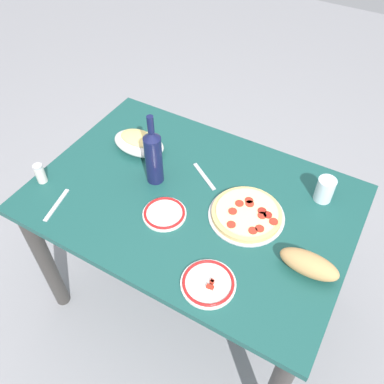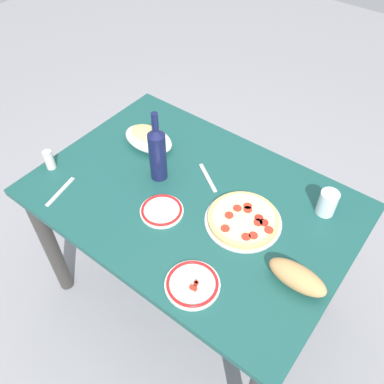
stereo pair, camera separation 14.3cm
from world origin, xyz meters
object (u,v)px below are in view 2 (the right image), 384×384
object	(u,v)px
side_plate_far	(162,210)
water_glass	(327,203)
bread_loaf	(297,277)
pepperoni_pizza	(243,219)
wine_bottle	(157,153)
baked_pasta_dish	(148,138)
dining_table	(192,218)
spice_shaker	(49,160)
side_plate_near	(192,284)

from	to	relation	value
side_plate_far	water_glass	bearing A→B (deg)	-142.23
side_plate_far	bread_loaf	xyz separation A→B (m)	(-0.55, -0.03, 0.03)
pepperoni_pizza	wine_bottle	size ratio (longest dim) A/B	0.91
bread_loaf	side_plate_far	bearing A→B (deg)	3.65
water_glass	baked_pasta_dish	bearing A→B (deg)	8.51
dining_table	side_plate_far	xyz separation A→B (m)	(0.04, 0.13, 0.14)
wine_bottle	bread_loaf	size ratio (longest dim) A/B	1.55
dining_table	baked_pasta_dish	distance (m)	0.41
water_glass	bread_loaf	xyz separation A→B (m)	(-0.06, 0.35, -0.01)
water_glass	bread_loaf	world-z (taller)	water_glass
water_glass	spice_shaker	distance (m)	1.13
spice_shaker	bread_loaf	bearing A→B (deg)	-173.05
dining_table	wine_bottle	distance (m)	0.32
wine_bottle	water_glass	world-z (taller)	wine_bottle
dining_table	spice_shaker	distance (m)	0.64
dining_table	wine_bottle	size ratio (longest dim) A/B	3.94
pepperoni_pizza	side_plate_far	bearing A→B (deg)	28.83
wine_bottle	water_glass	distance (m)	0.67
pepperoni_pizza	baked_pasta_dish	world-z (taller)	baked_pasta_dish
dining_table	wine_bottle	xyz separation A→B (m)	(0.18, -0.01, 0.26)
dining_table	side_plate_near	xyz separation A→B (m)	(-0.24, 0.31, 0.14)
water_glass	side_plate_far	xyz separation A→B (m)	(0.49, 0.38, -0.04)
spice_shaker	dining_table	bearing A→B (deg)	-158.42
wine_bottle	side_plate_far	xyz separation A→B (m)	(-0.14, 0.14, -0.12)
dining_table	spice_shaker	size ratio (longest dim) A/B	14.37
water_glass	dining_table	bearing A→B (deg)	29.22
spice_shaker	side_plate_far	bearing A→B (deg)	-169.67
baked_pasta_dish	water_glass	xyz separation A→B (m)	(-0.79, -0.12, 0.01)
baked_pasta_dish	side_plate_far	xyz separation A→B (m)	(-0.30, 0.26, -0.03)
dining_table	side_plate_near	size ratio (longest dim) A/B	6.77
dining_table	side_plate_near	distance (m)	0.42
bread_loaf	spice_shaker	bearing A→B (deg)	6.95
water_glass	pepperoni_pizza	bearing A→B (deg)	46.47
bread_loaf	water_glass	bearing A→B (deg)	-80.53
water_glass	wine_bottle	bearing A→B (deg)	20.82
dining_table	bread_loaf	xyz separation A→B (m)	(-0.50, 0.10, 0.17)
baked_pasta_dish	water_glass	size ratio (longest dim) A/B	2.36
pepperoni_pizza	wine_bottle	world-z (taller)	wine_bottle
wine_bottle	side_plate_near	size ratio (longest dim) A/B	1.72
pepperoni_pizza	baked_pasta_dish	bearing A→B (deg)	-11.17
wine_bottle	side_plate_far	size ratio (longest dim) A/B	1.90
side_plate_near	side_plate_far	bearing A→B (deg)	-32.10
pepperoni_pizza	spice_shaker	size ratio (longest dim) A/B	3.33
baked_pasta_dish	water_glass	bearing A→B (deg)	-171.49
pepperoni_pizza	baked_pasta_dish	xyz separation A→B (m)	(0.57, -0.11, 0.03)
wine_bottle	spice_shaker	bearing A→B (deg)	31.17
wine_bottle	spice_shaker	size ratio (longest dim) A/B	3.64
pepperoni_pizza	side_plate_far	xyz separation A→B (m)	(0.27, 0.15, -0.01)
pepperoni_pizza	side_plate_near	bearing A→B (deg)	92.32
side_plate_near	bread_loaf	world-z (taller)	bread_loaf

